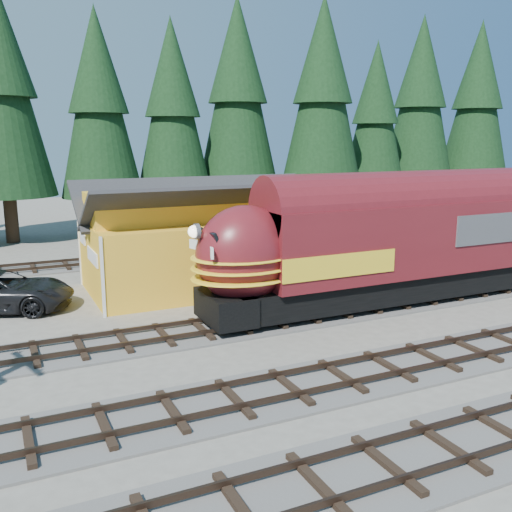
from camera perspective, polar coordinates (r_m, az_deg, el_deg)
name	(u,v)px	position (r m, az deg, el deg)	size (l,w,h in m)	color
ground	(324,355)	(19.98, 6.81, -9.81)	(120.00, 120.00, 0.00)	#6B665B
track_siding	(458,292)	(28.97, 19.54, -3.46)	(68.00, 3.20, 0.33)	#4C4947
depot	(213,227)	(28.36, -4.34, 2.88)	(12.80, 7.00, 5.30)	gold
conifer_backdrop	(186,95)	(44.40, -7.01, 15.68)	(79.03, 22.33, 17.24)	black
locomotive	(368,249)	(24.95, 11.10, 0.65)	(16.47, 3.27, 4.48)	black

